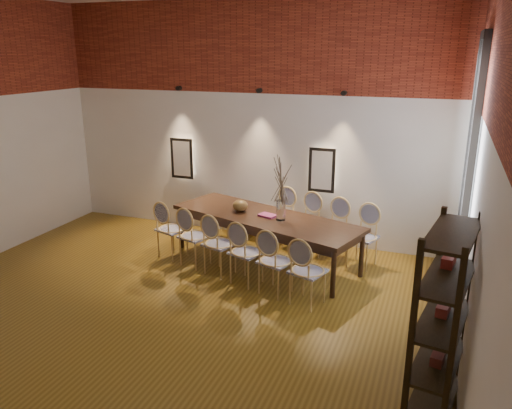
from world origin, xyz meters
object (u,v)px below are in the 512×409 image
(chair_near_a, at_px, (172,229))
(chair_far_d, at_px, (306,223))
(chair_near_d, at_px, (247,252))
(chair_far_a, at_px, (235,206))
(chair_near_f, at_px, (308,271))
(chair_far_b, at_px, (257,211))
(vase, at_px, (281,210))
(shelving_rack, at_px, (442,320))
(chair_far_e, at_px, (333,230))
(chair_near_b, at_px, (195,236))
(chair_far_f, at_px, (363,237))
(chair_near_e, at_px, (276,261))
(dining_table, at_px, (265,239))
(chair_near_c, at_px, (220,244))
(bowl, at_px, (240,206))
(book, at_px, (268,215))
(chair_far_c, at_px, (281,217))

(chair_near_a, xyz_separation_m, chair_far_d, (1.92, 1.02, 0.00))
(chair_near_d, distance_m, chair_far_a, 2.17)
(chair_near_f, relative_size, chair_far_b, 1.00)
(vase, bearing_deg, shelving_rack, -47.17)
(chair_far_a, bearing_deg, chair_far_e, 180.00)
(chair_near_f, bearing_deg, chair_near_b, -180.00)
(vase, bearing_deg, chair_far_d, 75.38)
(chair_near_d, distance_m, chair_far_f, 1.85)
(chair_near_e, bearing_deg, chair_far_e, 90.00)
(chair_near_f, bearing_deg, vase, 141.87)
(dining_table, distance_m, chair_near_e, 1.09)
(chair_near_c, distance_m, chair_far_b, 1.62)
(dining_table, distance_m, chair_far_a, 1.49)
(chair_far_a, distance_m, chair_far_d, 1.53)
(chair_near_b, bearing_deg, chair_far_e, 45.27)
(chair_far_a, bearing_deg, vase, 153.75)
(chair_near_e, xyz_separation_m, chair_far_b, (-1.00, 1.93, 0.00))
(bowl, bearing_deg, chair_near_d, -62.51)
(chair_far_b, height_order, vase, vase)
(chair_far_e, relative_size, book, 3.62)
(chair_near_d, height_order, chair_far_d, same)
(chair_near_d, bearing_deg, dining_table, 108.27)
(chair_near_e, height_order, vase, vase)
(chair_far_f, bearing_deg, chair_far_e, 0.00)
(chair_near_c, height_order, shelving_rack, shelving_rack)
(chair_near_c, relative_size, chair_far_d, 1.00)
(chair_near_f, bearing_deg, chair_near_a, -180.00)
(chair_far_a, height_order, bowl, chair_far_a)
(chair_near_d, xyz_separation_m, chair_far_b, (-0.51, 1.78, 0.00))
(shelving_rack, bearing_deg, vase, 142.01)
(chair_near_b, bearing_deg, book, 43.99)
(chair_near_a, relative_size, chair_far_b, 1.00)
(chair_far_d, bearing_deg, bowl, 48.92)
(shelving_rack, bearing_deg, chair_near_e, 151.37)
(chair_near_e, xyz_separation_m, shelving_rack, (2.10, -1.63, 0.43))
(bowl, bearing_deg, chair_far_d, 31.62)
(chair_near_c, distance_m, shelving_rack, 3.66)
(chair_near_c, relative_size, chair_near_e, 1.00)
(bowl, relative_size, book, 0.92)
(chair_far_b, height_order, bowl, chair_far_b)
(dining_table, xyz_separation_m, chair_far_e, (0.96, 0.51, 0.09))
(chair_far_c, relative_size, chair_far_d, 1.00)
(chair_far_c, bearing_deg, chair_near_e, 123.44)
(chair_far_c, bearing_deg, chair_far_f, -180.00)
(bowl, bearing_deg, chair_near_e, -47.78)
(chair_near_a, height_order, chair_far_c, same)
(chair_far_b, bearing_deg, bowl, 110.24)
(chair_far_b, relative_size, chair_far_c, 1.00)
(chair_far_c, height_order, book, chair_far_c)
(chair_near_a, distance_m, chair_far_c, 1.85)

